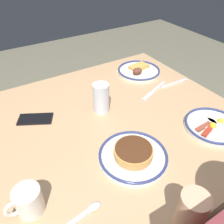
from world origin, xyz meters
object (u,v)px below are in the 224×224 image
at_px(coffee_mug, 28,201).
at_px(plate_near_main, 139,71).
at_px(cell_phone, 35,119).
at_px(fork_near, 175,83).
at_px(tea_spoon, 81,216).
at_px(plate_center_pancakes, 213,126).
at_px(butter_knife, 154,90).
at_px(drinking_glass, 101,99).
at_px(plate_far_companion, 133,155).

bearing_deg(coffee_mug, plate_near_main, -146.42).
relative_size(cell_phone, fork_near, 0.80).
bearing_deg(tea_spoon, plate_center_pancakes, -174.29).
bearing_deg(butter_knife, drinking_glass, 0.26).
relative_size(plate_center_pancakes, drinking_glass, 1.71).
relative_size(plate_center_pancakes, cell_phone, 1.61).
xyz_separation_m(plate_center_pancakes, fork_near, (-0.12, -0.34, -0.01)).
height_order(plate_center_pancakes, cell_phone, plate_center_pancakes).
xyz_separation_m(coffee_mug, drinking_glass, (-0.41, -0.31, 0.02)).
relative_size(plate_center_pancakes, butter_knife, 1.10).
bearing_deg(cell_phone, plate_near_main, -142.66).
height_order(plate_center_pancakes, coffee_mug, coffee_mug).
distance_m(coffee_mug, tea_spoon, 0.16).
bearing_deg(butter_knife, plate_near_main, -102.66).
xyz_separation_m(plate_far_companion, butter_knife, (-0.36, -0.31, -0.02)).
bearing_deg(plate_far_companion, tea_spoon, 21.77).
height_order(coffee_mug, butter_knife, coffee_mug).
distance_m(coffee_mug, fork_near, 0.91).
distance_m(plate_center_pancakes, coffee_mug, 0.74).
bearing_deg(plate_center_pancakes, cell_phone, -35.54).
distance_m(plate_far_companion, fork_near, 0.58).
relative_size(plate_center_pancakes, fork_near, 1.29).
xyz_separation_m(plate_far_companion, coffee_mug, (0.37, 0.00, 0.03)).
bearing_deg(fork_near, plate_near_main, -64.64).
bearing_deg(tea_spoon, coffee_mug, -39.98).
relative_size(coffee_mug, cell_phone, 0.75).
bearing_deg(plate_center_pancakes, drinking_glass, -46.10).
bearing_deg(plate_center_pancakes, coffee_mug, -2.62).
relative_size(plate_center_pancakes, coffee_mug, 2.14).
xyz_separation_m(plate_far_companion, fork_near, (-0.49, -0.31, -0.02)).
distance_m(plate_near_main, butter_knife, 0.20).
height_order(fork_near, tea_spoon, tea_spoon).
bearing_deg(drinking_glass, butter_knife, -179.74).
bearing_deg(butter_knife, cell_phone, -8.57).
bearing_deg(plate_near_main, drinking_glass, 29.09).
bearing_deg(coffee_mug, tea_spoon, 140.02).
xyz_separation_m(fork_near, tea_spoon, (0.74, 0.41, 0.00)).
height_order(plate_center_pancakes, tea_spoon, plate_center_pancakes).
bearing_deg(coffee_mug, butter_knife, -156.62).
bearing_deg(fork_near, coffee_mug, 19.88).
bearing_deg(drinking_glass, plate_center_pancakes, 133.90).
relative_size(plate_far_companion, drinking_glass, 1.83).
distance_m(plate_near_main, plate_center_pancakes, 0.54).
bearing_deg(drinking_glass, coffee_mug, 37.14).
bearing_deg(cell_phone, plate_center_pancakes, 172.13).
bearing_deg(cell_phone, plate_far_companion, 148.01).
height_order(plate_near_main, coffee_mug, coffee_mug).
height_order(plate_far_companion, fork_near, plate_far_companion).
xyz_separation_m(cell_phone, fork_near, (-0.73, 0.09, -0.00)).
bearing_deg(cell_phone, butter_knife, -160.90).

